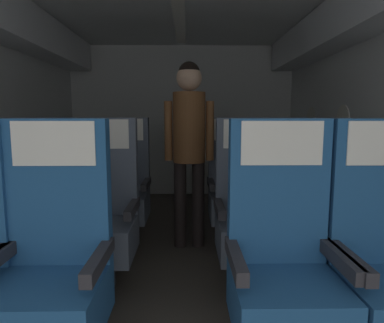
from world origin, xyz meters
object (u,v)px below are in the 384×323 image
object	(u,v)px
seat_a_right_window	(283,269)
seat_b_left_aisle	(101,217)
seat_c_left_aisle	(123,191)
seat_c_right_window	(234,191)
seat_b_right_window	(251,216)
seat_b_left_window	(32,217)
seat_c_left_window	(73,191)
seat_c_right_aisle	(284,190)
seat_a_left_aisle	(53,271)
seat_b_right_aisle	(318,215)
flight_attendant	(189,135)

from	to	relation	value
seat_a_right_window	seat_b_left_aisle	bearing A→B (deg)	141.34
seat_c_left_aisle	seat_c_right_window	size ratio (longest dim) A/B	1.00
seat_b_left_aisle	seat_b_right_window	xyz separation A→B (m)	(1.02, 0.01, 0.00)
seat_b_left_window	seat_b_right_window	world-z (taller)	same
seat_b_left_window	seat_a_right_window	bearing A→B (deg)	-28.96
seat_b_left_aisle	seat_c_right_window	world-z (taller)	same
seat_b_right_window	seat_b_left_aisle	bearing A→B (deg)	-179.48
seat_c_left_window	seat_c_right_aisle	distance (m)	1.95
seat_b_left_window	seat_a_left_aisle	bearing A→B (deg)	-60.71
seat_b_left_aisle	seat_c_right_aisle	distance (m)	1.70
seat_b_left_window	seat_b_right_aisle	size ratio (longest dim) A/B	1.00
seat_b_left_aisle	seat_b_right_window	distance (m)	1.02
seat_a_right_window	seat_b_left_window	bearing A→B (deg)	151.04
seat_c_left_window	seat_c_left_aisle	xyz separation A→B (m)	(0.46, 0.00, 0.00)
seat_b_left_window	seat_c_left_aisle	bearing A→B (deg)	60.07
seat_b_right_window	seat_b_right_aisle	bearing A→B (deg)	0.66
seat_c_left_window	flight_attendant	distance (m)	1.19
seat_b_right_window	seat_c_left_aisle	world-z (taller)	same
seat_c_left_window	seat_c_left_aisle	size ratio (longest dim) A/B	1.00
seat_a_right_window	seat_c_left_aisle	xyz separation A→B (m)	(-1.02, 1.63, 0.00)
seat_b_left_aisle	seat_c_right_window	xyz separation A→B (m)	(1.02, 0.81, 0.00)
seat_a_right_window	seat_b_right_window	world-z (taller)	same
seat_a_right_window	seat_b_right_aisle	distance (m)	0.95
seat_c_right_aisle	flight_attendant	size ratio (longest dim) A/B	0.71
seat_a_left_aisle	seat_c_left_aisle	size ratio (longest dim) A/B	1.00
seat_b_left_aisle	seat_c_right_aisle	bearing A→B (deg)	29.42
seat_a_right_window	seat_b_left_aisle	distance (m)	1.30
seat_b_right_aisle	seat_c_right_window	distance (m)	0.93
seat_b_right_aisle	flight_attendant	distance (m)	1.24
seat_b_left_window	seat_c_right_aisle	distance (m)	2.13
seat_a_right_window	seat_b_right_aisle	size ratio (longest dim) A/B	1.00
seat_b_left_aisle	seat_c_left_aisle	size ratio (longest dim) A/B	1.00
seat_c_right_window	seat_a_right_window	bearing A→B (deg)	-90.25
seat_c_left_window	seat_c_right_aisle	world-z (taller)	same
seat_a_left_aisle	seat_c_right_aisle	size ratio (longest dim) A/B	1.00
seat_c_left_window	seat_c_right_window	xyz separation A→B (m)	(1.49, -0.01, 0.00)
seat_a_right_window	seat_c_right_window	xyz separation A→B (m)	(0.01, 1.62, 0.00)
seat_b_right_aisle	flight_attendant	bearing A→B (deg)	141.94
seat_a_right_window	seat_a_left_aisle	bearing A→B (deg)	-179.73
seat_a_left_aisle	seat_b_left_window	bearing A→B (deg)	119.29
seat_b_right_window	seat_c_right_window	distance (m)	0.80
seat_b_left_aisle	seat_a_left_aisle	bearing A→B (deg)	-90.73
seat_b_left_window	seat_c_left_window	size ratio (longest dim) A/B	1.00
flight_attendant	seat_c_left_window	bearing A→B (deg)	16.67
seat_b_left_aisle	seat_b_left_window	bearing A→B (deg)	178.45
flight_attendant	seat_b_left_aisle	bearing A→B (deg)	72.43
seat_c_left_aisle	seat_c_right_aisle	world-z (taller)	same
seat_a_right_window	seat_c_right_window	bearing A→B (deg)	89.75
seat_c_left_window	seat_c_right_window	distance (m)	1.49
seat_b_right_window	seat_c_left_window	size ratio (longest dim) A/B	1.00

